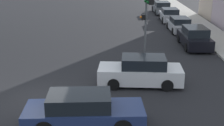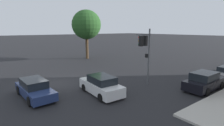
{
  "view_description": "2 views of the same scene",
  "coord_description": "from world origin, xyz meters",
  "px_view_note": "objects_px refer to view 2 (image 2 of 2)",
  "views": [
    {
      "loc": [
        3.63,
        -13.34,
        6.21
      ],
      "look_at": [
        3.38,
        1.77,
        1.27
      ],
      "focal_mm": 50.0,
      "sensor_mm": 36.0,
      "label": 1
    },
    {
      "loc": [
        16.13,
        -5.45,
        5.18
      ],
      "look_at": [
        3.89,
        3.92,
        2.18
      ],
      "focal_mm": 28.0,
      "sensor_mm": 36.0,
      "label": 2
    }
  ],
  "objects_px": {
    "street_tree": "(86,25)",
    "parked_car_0": "(205,81)",
    "traffic_signal": "(145,47)",
    "crossing_car_1": "(35,89)",
    "crossing_car_0": "(101,85)"
  },
  "relations": [
    {
      "from": "crossing_car_0",
      "to": "parked_car_0",
      "type": "height_order",
      "value": "parked_car_0"
    },
    {
      "from": "traffic_signal",
      "to": "parked_car_0",
      "type": "bearing_deg",
      "value": -146.77
    },
    {
      "from": "crossing_car_0",
      "to": "traffic_signal",
      "type": "bearing_deg",
      "value": -96.41
    },
    {
      "from": "traffic_signal",
      "to": "parked_car_0",
      "type": "relative_size",
      "value": 1.15
    },
    {
      "from": "traffic_signal",
      "to": "parked_car_0",
      "type": "height_order",
      "value": "traffic_signal"
    },
    {
      "from": "parked_car_0",
      "to": "traffic_signal",
      "type": "bearing_deg",
      "value": 130.05
    },
    {
      "from": "street_tree",
      "to": "traffic_signal",
      "type": "bearing_deg",
      "value": -11.67
    },
    {
      "from": "street_tree",
      "to": "traffic_signal",
      "type": "height_order",
      "value": "street_tree"
    },
    {
      "from": "crossing_car_0",
      "to": "parked_car_0",
      "type": "bearing_deg",
      "value": -118.54
    },
    {
      "from": "street_tree",
      "to": "parked_car_0",
      "type": "bearing_deg",
      "value": -0.16
    },
    {
      "from": "crossing_car_1",
      "to": "street_tree",
      "type": "bearing_deg",
      "value": 134.3
    },
    {
      "from": "traffic_signal",
      "to": "crossing_car_1",
      "type": "height_order",
      "value": "traffic_signal"
    },
    {
      "from": "street_tree",
      "to": "traffic_signal",
      "type": "relative_size",
      "value": 1.62
    },
    {
      "from": "street_tree",
      "to": "parked_car_0",
      "type": "distance_m",
      "value": 21.19
    },
    {
      "from": "crossing_car_0",
      "to": "street_tree",
      "type": "bearing_deg",
      "value": -23.6
    }
  ]
}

